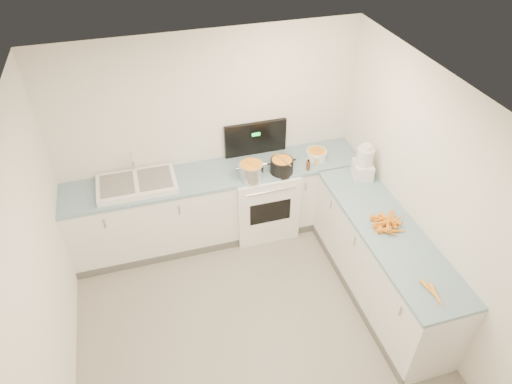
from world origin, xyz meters
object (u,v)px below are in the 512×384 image
object	(u,v)px
sink	(137,184)
steel_pot	(251,172)
food_processor	(364,163)
extract_bottle	(308,165)
stove	(262,197)
black_pot	(282,167)
mixing_bowl	(316,155)
spice_jar	(317,161)

from	to	relation	value
sink	steel_pot	size ratio (longest dim) A/B	3.07
steel_pot	food_processor	world-z (taller)	food_processor
extract_bottle	food_processor	distance (m)	0.63
stove	black_pot	distance (m)	0.60
stove	extract_bottle	xyz separation A→B (m)	(0.49, -0.22, 0.52)
mixing_bowl	extract_bottle	xyz separation A→B (m)	(-0.18, -0.18, 0.00)
black_pot	stove	bearing A→B (deg)	135.77
stove	sink	distance (m)	1.54
extract_bottle	spice_jar	bearing A→B (deg)	27.36
sink	extract_bottle	bearing A→B (deg)	-6.87
mixing_bowl	food_processor	world-z (taller)	food_processor
sink	mixing_bowl	bearing A→B (deg)	-1.39
food_processor	mixing_bowl	bearing A→B (deg)	126.92
black_pot	extract_bottle	size ratio (longest dim) A/B	2.25
sink	food_processor	xyz separation A→B (m)	(2.48, -0.53, 0.14)
sink	spice_jar	size ratio (longest dim) A/B	9.29
black_pot	extract_bottle	world-z (taller)	black_pot
steel_pot	spice_jar	world-z (taller)	steel_pot
extract_bottle	steel_pot	bearing A→B (deg)	176.73
sink	black_pot	world-z (taller)	sink
black_pot	spice_jar	xyz separation A→B (m)	(0.44, 0.03, -0.03)
sink	steel_pot	distance (m)	1.28
stove	spice_jar	bearing A→B (deg)	-13.38
sink	black_pot	xyz separation A→B (m)	(1.63, -0.19, 0.04)
mixing_bowl	black_pot	bearing A→B (deg)	-164.11
steel_pot	mixing_bowl	distance (m)	0.86
food_processor	spice_jar	bearing A→B (deg)	137.60
black_pot	food_processor	distance (m)	0.92
food_processor	extract_bottle	bearing A→B (deg)	150.99
mixing_bowl	extract_bottle	distance (m)	0.25
stove	steel_pot	xyz separation A→B (m)	(-0.19, -0.18, 0.55)
spice_jar	food_processor	world-z (taller)	food_processor
extract_bottle	food_processor	xyz separation A→B (m)	(0.54, -0.30, 0.12)
sink	mixing_bowl	xyz separation A→B (m)	(2.11, -0.05, 0.02)
steel_pot	black_pot	bearing A→B (deg)	0.84
extract_bottle	black_pot	bearing A→B (deg)	171.91
stove	mixing_bowl	size ratio (longest dim) A/B	5.58
black_pot	spice_jar	distance (m)	0.45
steel_pot	stove	bearing A→B (deg)	43.76
stove	sink	xyz separation A→B (m)	(-1.45, 0.02, 0.50)
stove	steel_pot	distance (m)	0.61
black_pot	food_processor	size ratio (longest dim) A/B	0.63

